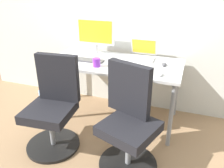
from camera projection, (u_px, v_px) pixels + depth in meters
ground_plane at (113, 117)px, 2.86m from camera, size 5.28×5.28×0.00m
back_wall at (126, 6)px, 2.70m from camera, size 4.40×0.04×2.60m
desk at (113, 67)px, 2.58m from camera, size 1.53×0.73×0.73m
office_chair_left at (53, 108)px, 2.23m from camera, size 0.54×0.54×0.94m
office_chair_right at (129, 123)px, 1.99m from camera, size 0.56×0.56×0.94m
water_bottle_on_floor at (43, 100)px, 2.96m from camera, size 0.09×0.09×0.31m
desktop_monitor at (95, 34)px, 2.74m from camera, size 0.48×0.18×0.43m
open_laptop at (142, 54)px, 2.65m from camera, size 0.31×0.29×0.22m
keyboard_by_monitor at (89, 60)px, 2.57m from camera, size 0.34×0.12×0.02m
keyboard_by_laptop at (132, 73)px, 2.21m from camera, size 0.34×0.12×0.02m
mouse_by_monitor at (160, 74)px, 2.17m from camera, size 0.06×0.10×0.03m
mouse_by_laptop at (164, 64)px, 2.43m from camera, size 0.06×0.10×0.03m
coffee_mug at (96, 62)px, 2.39m from camera, size 0.08×0.08×0.09m
pen_cup at (114, 63)px, 2.36m from camera, size 0.07×0.07×0.10m
phone_near_laptop at (138, 67)px, 2.38m from camera, size 0.07×0.14×0.01m
phone_near_monitor at (61, 61)px, 2.57m from camera, size 0.07×0.14×0.01m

